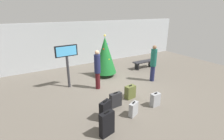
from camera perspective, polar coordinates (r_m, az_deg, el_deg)
The scene contains 13 objects.
ground_plane at distance 8.42m, azimuth 1.86°, elevation -5.50°, with size 16.00×16.00×0.00m, color #665E54.
back_wall at distance 11.79m, azimuth -9.65°, elevation 8.82°, with size 16.00×0.20×2.86m, color #B7BCC1.
holiday_tree at distance 9.40m, azimuth -2.34°, elevation 5.04°, with size 1.24×1.24×2.34m.
flight_info_kiosk at distance 8.13m, azimuth -14.90°, elevation 3.98°, with size 1.05×0.16×2.05m.
waiting_bench at distance 11.10m, azimuth 10.71°, elevation 2.41°, with size 1.53×0.44×0.48m.
traveller_0 at distance 8.98m, azimuth 13.70°, elevation 2.52°, with size 0.39×0.39×1.91m.
traveller_1 at distance 7.85m, azimuth -4.92°, elevation 0.46°, with size 0.35×0.35×1.87m.
suitcase_0 at distance 6.64m, azimuth 1.21°, elevation -9.99°, with size 0.50×0.22×0.61m.
suitcase_1 at distance 5.95m, azimuth -2.30°, elevation -13.31°, with size 0.49×0.36×0.71m.
suitcase_2 at distance 7.29m, azimuth 6.13°, elevation -7.34°, with size 0.47×0.31×0.60m.
suitcase_3 at distance 6.19m, azimuth 7.22°, elevation -12.91°, with size 0.43×0.30×0.55m.
suitcase_4 at distance 6.91m, azimuth 14.32°, elevation -9.64°, with size 0.38×0.22×0.57m.
suitcase_5 at distance 5.25m, azimuth -1.72°, elevation -17.62°, with size 0.50×0.27×0.81m.
Camera 1 is at (-4.09, -6.45, 3.55)m, focal length 27.23 mm.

